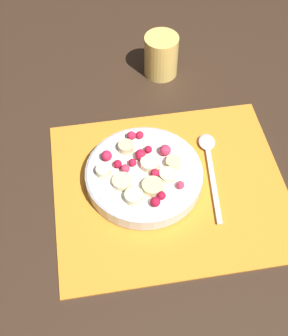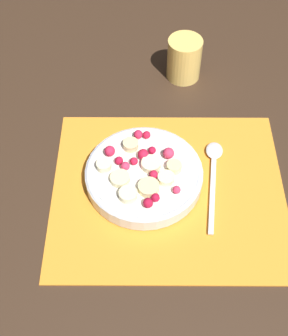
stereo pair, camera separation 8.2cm
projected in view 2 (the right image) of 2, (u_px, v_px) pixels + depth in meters
ground_plane at (168, 192)px, 0.85m from camera, size 3.00×3.00×0.00m
placemat at (168, 191)px, 0.84m from camera, size 0.42×0.36×0.01m
fruit_bowl at (144, 174)px, 0.84m from camera, size 0.21×0.21×0.05m
spoon at (214, 166)px, 0.87m from camera, size 0.04×0.20×0.01m
drinking_glass at (184, 59)px, 0.99m from camera, size 0.07×0.07×0.09m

